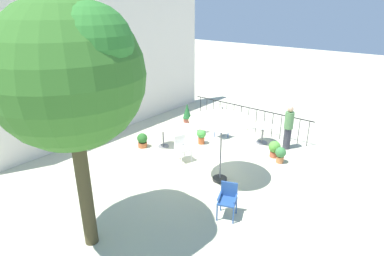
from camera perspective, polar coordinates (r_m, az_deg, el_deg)
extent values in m
plane|color=beige|center=(11.06, 1.15, -5.51)|extent=(60.00, 60.00, 0.00)
cube|color=silver|center=(13.31, -14.46, 10.48)|extent=(10.45, 0.30, 5.26)
cube|color=black|center=(13.31, 10.18, 3.58)|extent=(0.03, 5.39, 0.03)
cylinder|color=black|center=(12.55, 20.05, -0.98)|extent=(0.02, 0.02, 1.00)
cylinder|color=black|center=(12.66, 18.53, -0.59)|extent=(0.02, 0.02, 1.00)
cylinder|color=black|center=(12.77, 17.05, -0.22)|extent=(0.02, 0.02, 1.00)
cylinder|color=black|center=(12.90, 15.59, 0.15)|extent=(0.02, 0.02, 1.00)
cylinder|color=black|center=(13.03, 14.16, 0.52)|extent=(0.02, 0.02, 1.00)
cylinder|color=black|center=(13.17, 12.75, 0.87)|extent=(0.02, 0.02, 1.00)
cylinder|color=black|center=(13.32, 11.38, 1.22)|extent=(0.02, 0.02, 1.00)
cylinder|color=black|center=(13.47, 10.04, 1.56)|extent=(0.02, 0.02, 1.00)
cylinder|color=black|center=(13.64, 8.73, 1.89)|extent=(0.02, 0.02, 1.00)
cylinder|color=black|center=(13.81, 7.46, 2.21)|extent=(0.02, 0.02, 1.00)
cylinder|color=black|center=(13.99, 6.21, 2.53)|extent=(0.02, 0.02, 1.00)
cylinder|color=black|center=(14.18, 4.99, 2.83)|extent=(0.02, 0.02, 1.00)
cylinder|color=black|center=(14.37, 3.81, 3.12)|extent=(0.02, 0.02, 1.00)
cylinder|color=black|center=(14.57, 2.66, 3.41)|extent=(0.02, 0.02, 1.00)
cylinder|color=black|center=(14.77, 1.54, 3.68)|extent=(0.02, 0.02, 1.00)
cylinder|color=#433C24|center=(7.17, -18.67, -10.15)|extent=(0.29, 0.29, 2.80)
sphere|color=#336924|center=(6.30, -21.26, 8.77)|extent=(2.84, 2.84, 2.84)
sphere|color=#33741B|center=(6.96, -17.15, 7.97)|extent=(1.70, 1.70, 1.70)
sphere|color=#307022|center=(6.41, -27.78, 9.25)|extent=(1.56, 1.56, 1.56)
sphere|color=#2C7129|center=(5.75, -17.45, 13.89)|extent=(1.42, 1.42, 1.42)
cylinder|color=#2D2D2D|center=(9.83, 4.97, -9.05)|extent=(0.44, 0.44, 0.08)
cylinder|color=slate|center=(9.32, 5.19, -3.22)|extent=(0.04, 0.04, 2.28)
cone|color=beige|center=(8.96, 5.40, 2.44)|extent=(1.88, 1.88, 0.34)
sphere|color=slate|center=(8.89, 5.44, 3.65)|extent=(0.06, 0.06, 0.06)
cylinder|color=silver|center=(11.72, -5.22, 0.02)|extent=(0.72, 0.72, 0.02)
cylinder|color=slate|center=(11.86, -5.16, -1.69)|extent=(0.06, 0.06, 0.74)
cylinder|color=slate|center=(12.00, -5.10, -3.24)|extent=(0.40, 0.40, 0.03)
cylinder|color=white|center=(12.27, 12.59, 0.43)|extent=(0.80, 0.80, 0.02)
cylinder|color=slate|center=(12.41, 12.46, -1.14)|extent=(0.06, 0.06, 0.70)
cylinder|color=slate|center=(12.54, 12.34, -2.56)|extent=(0.44, 0.44, 0.03)
cube|color=#264993|center=(12.64, 5.27, 0.11)|extent=(0.49, 0.49, 0.04)
cube|color=#264993|center=(12.43, 5.96, 0.87)|extent=(0.41, 0.10, 0.43)
cube|color=#264993|center=(12.73, 5.88, 0.82)|extent=(0.10, 0.39, 0.03)
cube|color=#264993|center=(12.46, 4.69, 0.41)|extent=(0.10, 0.39, 0.03)
cylinder|color=#264993|center=(12.98, 5.19, -0.37)|extent=(0.04, 0.04, 0.41)
cylinder|color=#264993|center=(12.71, 4.00, -0.81)|extent=(0.04, 0.04, 0.41)
cylinder|color=#264993|center=(12.73, 6.48, -0.86)|extent=(0.04, 0.04, 0.41)
cylinder|color=#264993|center=(12.47, 5.29, -1.32)|extent=(0.04, 0.04, 0.41)
cube|color=#294E90|center=(8.11, 6.32, -12.86)|extent=(0.59, 0.58, 0.04)
cube|color=#294E90|center=(8.16, 6.68, -10.78)|extent=(0.19, 0.40, 0.40)
cube|color=#294E90|center=(8.07, 4.93, -11.95)|extent=(0.40, 0.19, 0.03)
cube|color=#294E90|center=(8.01, 7.78, -12.35)|extent=(0.40, 0.19, 0.03)
cylinder|color=#294E90|center=(8.11, 4.49, -14.88)|extent=(0.04, 0.04, 0.45)
cylinder|color=#294E90|center=(8.05, 7.39, -15.32)|extent=(0.04, 0.04, 0.45)
cylinder|color=#294E90|center=(8.45, 5.16, -13.23)|extent=(0.04, 0.04, 0.45)
cylinder|color=#294E90|center=(8.39, 7.93, -13.63)|extent=(0.04, 0.04, 0.45)
cube|color=white|center=(10.74, -1.62, -3.70)|extent=(0.55, 0.59, 0.04)
cube|color=white|center=(10.82, -2.25, -2.24)|extent=(0.40, 0.16, 0.39)
cube|color=white|center=(10.59, -2.52, -3.35)|extent=(0.17, 0.42, 0.03)
cube|color=white|center=(10.78, -0.76, -2.88)|extent=(0.17, 0.42, 0.03)
cylinder|color=white|center=(10.58, -1.87, -5.53)|extent=(0.04, 0.04, 0.43)
cylinder|color=white|center=(10.76, -0.10, -5.01)|extent=(0.04, 0.04, 0.43)
cylinder|color=white|center=(10.92, -3.10, -4.64)|extent=(0.04, 0.04, 0.43)
cylinder|color=white|center=(11.10, -1.36, -4.16)|extent=(0.04, 0.04, 0.43)
cube|color=silver|center=(13.12, 1.31, 1.17)|extent=(0.62, 0.61, 0.04)
cube|color=silver|center=(12.87, 1.73, 1.88)|extent=(0.43, 0.23, 0.44)
cube|color=silver|center=(13.18, 2.16, 1.81)|extent=(0.21, 0.38, 0.03)
cube|color=silver|center=(12.99, 0.45, 1.53)|extent=(0.21, 0.38, 0.03)
cylinder|color=silver|center=(13.47, 1.74, 0.63)|extent=(0.04, 0.04, 0.44)
cylinder|color=silver|center=(13.29, 0.05, 0.34)|extent=(0.04, 0.04, 0.44)
cylinder|color=silver|center=(13.13, 2.57, 0.05)|extent=(0.04, 0.04, 0.44)
cylinder|color=silver|center=(12.94, 0.84, -0.26)|extent=(0.04, 0.04, 0.44)
cylinder|color=#C57443|center=(11.16, 15.43, -5.43)|extent=(0.25, 0.25, 0.23)
cylinder|color=#382819|center=(11.11, 15.49, -4.96)|extent=(0.22, 0.22, 0.02)
sphere|color=#3C793F|center=(11.05, 15.57, -4.21)|extent=(0.36, 0.36, 0.36)
sphere|color=gold|center=(11.01, 16.20, -3.85)|extent=(0.06, 0.06, 0.06)
sphere|color=gold|center=(10.99, 16.06, -4.17)|extent=(0.09, 0.09, 0.09)
sphere|color=gold|center=(11.10, 16.07, -4.43)|extent=(0.07, 0.07, 0.07)
sphere|color=gold|center=(11.11, 16.02, -3.88)|extent=(0.09, 0.09, 0.09)
cylinder|color=#BD582E|center=(12.15, 1.68, -2.22)|extent=(0.24, 0.24, 0.27)
cylinder|color=#382819|center=(12.10, 1.68, -1.69)|extent=(0.21, 0.21, 0.02)
sphere|color=green|center=(12.04, 1.69, -1.00)|extent=(0.35, 0.35, 0.35)
cylinder|color=#99443C|center=(14.32, 1.33, 1.37)|extent=(0.22, 0.22, 0.18)
cylinder|color=#382819|center=(14.29, 1.33, 1.68)|extent=(0.19, 0.19, 0.02)
sphere|color=#337425|center=(14.25, 1.34, 2.17)|extent=(0.29, 0.29, 0.29)
sphere|color=#E22E6B|center=(14.26, 0.94, 2.44)|extent=(0.08, 0.08, 0.08)
sphere|color=#E22E6B|center=(14.26, 1.76, 2.31)|extent=(0.05, 0.05, 0.05)
cylinder|color=#B9593B|center=(11.50, 14.42, -4.54)|extent=(0.29, 0.29, 0.21)
cylinder|color=#382819|center=(11.46, 14.47, -4.11)|extent=(0.25, 0.25, 0.02)
sphere|color=#549C39|center=(11.39, 14.55, -3.27)|extent=(0.41, 0.41, 0.41)
cylinder|color=#B25D33|center=(12.02, -8.81, -2.96)|extent=(0.34, 0.34, 0.19)
cylinder|color=#382819|center=(11.99, -8.84, -2.58)|extent=(0.30, 0.30, 0.02)
sphere|color=#275D23|center=(11.92, -8.88, -1.82)|extent=(0.38, 0.38, 0.38)
cylinder|color=brown|center=(14.37, -0.88, 1.45)|extent=(0.33, 0.33, 0.18)
cylinder|color=#382819|center=(14.34, -0.88, 1.76)|extent=(0.29, 0.29, 0.02)
cone|color=#225F2D|center=(14.22, -0.89, 3.10)|extent=(0.38, 0.38, 0.69)
cylinder|color=#33333D|center=(12.16, 16.63, -1.80)|extent=(0.26, 0.26, 0.79)
cylinder|color=#56854E|center=(11.91, 16.98, 1.32)|extent=(0.42, 0.42, 0.63)
sphere|color=tan|center=(11.78, 17.20, 3.24)|extent=(0.21, 0.21, 0.21)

